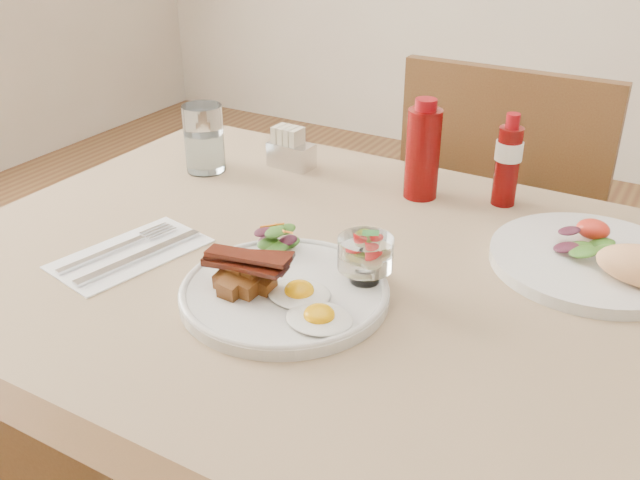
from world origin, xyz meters
TOP-DOWN VIEW (x-y plane):
  - table at (0.00, 0.00)m, footprint 1.33×0.88m
  - chair_far at (0.00, 0.66)m, footprint 0.42×0.42m
  - main_plate at (-0.09, -0.10)m, footprint 0.28×0.28m
  - fried_eggs at (-0.04, -0.13)m, footprint 0.14×0.11m
  - bacon_potato_pile at (-0.13, -0.13)m, footprint 0.13×0.08m
  - side_salad at (-0.16, -0.02)m, footprint 0.07×0.07m
  - fruit_cup at (-0.01, -0.03)m, footprint 0.07×0.07m
  - second_plate at (0.26, 0.18)m, footprint 0.30×0.29m
  - ketchup_bottle at (-0.07, 0.30)m, footprint 0.07×0.07m
  - hot_sauce_bottle at (0.07, 0.34)m, footprint 0.05×0.05m
  - sugar_caddy at (-0.34, 0.30)m, footprint 0.09×0.05m
  - water_glass at (-0.47, 0.21)m, footprint 0.07×0.07m
  - napkin_cutlery at (-0.36, -0.12)m, footprint 0.17×0.24m

SIDE VIEW (x-z plane):
  - chair_far at x=0.00m, z-range 0.06..0.99m
  - table at x=0.00m, z-range 0.29..1.04m
  - napkin_cutlery at x=-0.36m, z-range 0.75..0.76m
  - main_plate at x=-0.09m, z-range 0.75..0.77m
  - second_plate at x=0.26m, z-range 0.73..0.81m
  - fried_eggs at x=-0.04m, z-range 0.76..0.79m
  - side_salad at x=-0.16m, z-range 0.77..0.80m
  - sugar_caddy at x=-0.34m, z-range 0.75..0.82m
  - bacon_potato_pile at x=-0.13m, z-range 0.77..0.82m
  - water_glass at x=-0.47m, z-range 0.74..0.87m
  - fruit_cup at x=-0.01m, z-range 0.77..0.85m
  - hot_sauce_bottle at x=0.07m, z-range 0.75..0.91m
  - ketchup_bottle at x=-0.07m, z-range 0.75..0.92m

